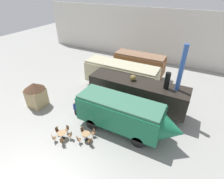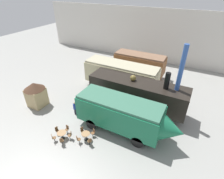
% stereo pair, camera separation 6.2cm
% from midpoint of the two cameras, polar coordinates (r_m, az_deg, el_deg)
% --- Properties ---
extents(ground_plane, '(80.00, 80.00, 0.00)m').
position_cam_midpoint_polar(ground_plane, '(20.99, -1.53, -4.90)').
color(ground_plane, gray).
extents(backdrop_wall, '(44.00, 0.15, 9.00)m').
position_cam_midpoint_polar(backdrop_wall, '(32.70, 12.74, 16.85)').
color(backdrop_wall, silver).
rests_on(backdrop_wall, ground_plane).
extents(passenger_coach_wooden, '(7.46, 2.57, 3.49)m').
position_cam_midpoint_polar(passenger_coach_wooden, '(26.84, 9.03, 8.58)').
color(passenger_coach_wooden, brown).
rests_on(passenger_coach_wooden, ground_plane).
extents(passenger_coach_vintage, '(9.69, 2.85, 3.62)m').
position_cam_midpoint_polar(passenger_coach_vintage, '(23.11, 3.04, 5.03)').
color(passenger_coach_vintage, beige).
rests_on(passenger_coach_vintage, ground_plane).
extents(steam_locomotive, '(10.89, 2.63, 5.12)m').
position_cam_midpoint_polar(steam_locomotive, '(19.61, 8.21, -0.76)').
color(steam_locomotive, black).
rests_on(steam_locomotive, ground_plane).
extents(streamlined_locomotive, '(9.87, 2.83, 3.46)m').
position_cam_midpoint_polar(streamlined_locomotive, '(16.38, 4.67, -8.11)').
color(streamlined_locomotive, '#196B47').
rests_on(streamlined_locomotive, ground_plane).
extents(cafe_table_near, '(0.85, 0.85, 0.71)m').
position_cam_midpoint_polar(cafe_table_near, '(17.27, -15.98, -13.76)').
color(cafe_table_near, black).
rests_on(cafe_table_near, ground_plane).
extents(cafe_table_mid, '(0.79, 0.79, 0.77)m').
position_cam_midpoint_polar(cafe_table_mid, '(16.67, -8.45, -14.46)').
color(cafe_table_mid, black).
rests_on(cafe_table_mid, ground_plane).
extents(cafe_chair_0, '(0.36, 0.36, 0.87)m').
position_cam_midpoint_polar(cafe_chair_0, '(17.71, -14.36, -12.27)').
color(cafe_chair_0, black).
rests_on(cafe_chair_0, ground_plane).
extents(cafe_chair_1, '(0.38, 0.36, 0.87)m').
position_cam_midpoint_polar(cafe_chair_1, '(17.83, -17.41, -12.53)').
color(cafe_chair_1, black).
rests_on(cafe_chair_1, ground_plane).
extents(cafe_chair_2, '(0.39, 0.40, 0.87)m').
position_cam_midpoint_polar(cafe_chair_2, '(17.24, -18.55, -14.63)').
color(cafe_chair_2, black).
rests_on(cafe_chair_2, ground_plane).
extents(cafe_chair_3, '(0.40, 0.41, 0.87)m').
position_cam_midpoint_polar(cafe_chair_3, '(16.75, -16.05, -15.79)').
color(cafe_chair_3, black).
rests_on(cafe_chair_3, ground_plane).
extents(cafe_chair_4, '(0.39, 0.38, 0.87)m').
position_cam_midpoint_polar(cafe_chair_4, '(17.05, -13.39, -14.24)').
color(cafe_chair_4, black).
rests_on(cafe_chair_4, ground_plane).
extents(cafe_chair_5, '(0.39, 0.40, 0.87)m').
position_cam_midpoint_polar(cafe_chair_5, '(16.94, -6.02, -13.70)').
color(cafe_chair_5, black).
rests_on(cafe_chair_5, ground_plane).
extents(cafe_chair_6, '(0.40, 0.39, 0.87)m').
position_cam_midpoint_polar(cafe_chair_6, '(17.24, -9.57, -13.05)').
color(cafe_chair_6, black).
rests_on(cafe_chair_6, ground_plane).
extents(cafe_chair_7, '(0.39, 0.40, 0.87)m').
position_cam_midpoint_polar(cafe_chair_7, '(16.56, -10.91, -15.61)').
color(cafe_chair_7, black).
rests_on(cafe_chair_7, ground_plane).
extents(cafe_chair_8, '(0.40, 0.39, 0.87)m').
position_cam_midpoint_polar(cafe_chair_8, '(16.25, -7.19, -16.35)').
color(cafe_chair_8, black).
rests_on(cafe_chair_8, ground_plane).
extents(visitor_person, '(0.34, 0.34, 1.60)m').
position_cam_midpoint_polar(visitor_person, '(19.48, -11.95, -5.86)').
color(visitor_person, '#262633').
rests_on(visitor_person, ground_plane).
extents(ticket_kiosk, '(2.34, 2.34, 3.00)m').
position_cam_midpoint_polar(ticket_kiosk, '(21.79, -23.61, -1.08)').
color(ticket_kiosk, tan).
rests_on(ticket_kiosk, ground_plane).
extents(support_pillar, '(0.44, 0.44, 8.00)m').
position_cam_midpoint_polar(support_pillar, '(18.18, 20.78, 1.54)').
color(support_pillar, '#2D519E').
rests_on(support_pillar, ground_plane).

